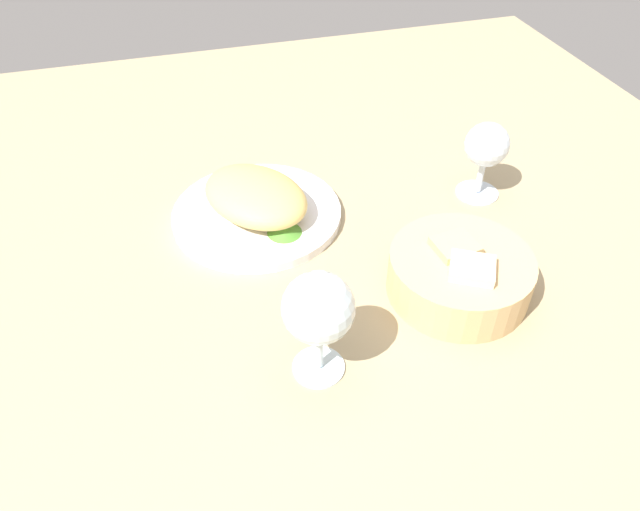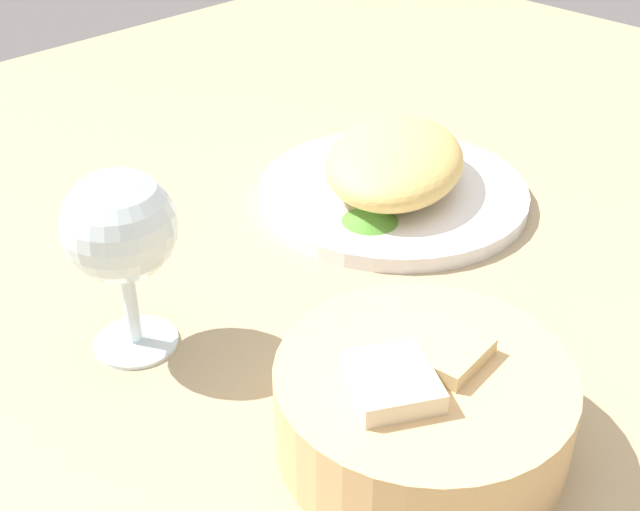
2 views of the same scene
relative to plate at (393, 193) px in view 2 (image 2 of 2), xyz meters
The scene contains 6 objects.
ground_plane 11.72cm from the plate, 57.61° to the left, with size 140.00×140.00×2.00cm, color tan.
plate is the anchor object (origin of this frame).
omelette 3.30cm from the plate, behind, with size 17.35×12.42×5.19cm, color #DDBA67.
lettuce_garnish 7.12cm from the plate, 23.18° to the left, with size 4.95×4.95×1.69cm, color #4B8D2E.
bread_basket 31.19cm from the plate, 44.03° to the left, with size 18.09×18.09×7.10cm.
wine_glass_near 30.59cm from the plate, ahead, with size 7.79×7.79×13.81cm.
Camera 2 is at (47.32, 34.57, 38.50)cm, focal length 47.44 mm.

